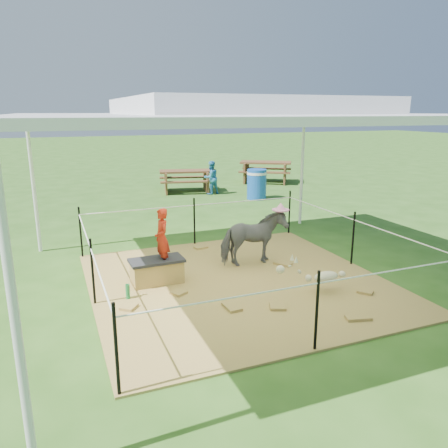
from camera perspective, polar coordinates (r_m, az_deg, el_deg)
name	(u,v)px	position (r m, az deg, el deg)	size (l,w,h in m)	color
ground	(238,283)	(7.19, 1.79, -7.69)	(90.00, 90.00, 0.00)	#2D5919
hay_patch	(238,282)	(7.19, 1.79, -7.58)	(4.60, 4.60, 0.03)	brown
canopy_tent	(239,113)	(6.66, 1.98, 14.29)	(6.30, 6.30, 2.90)	silver
rope_fence	(238,245)	(6.97, 1.83, -2.79)	(4.54, 4.54, 1.00)	black
straw_bale	(157,272)	(7.14, -8.74, -6.23)	(0.80, 0.40, 0.36)	olive
dark_cloth	(157,260)	(7.08, -8.80, -4.71)	(0.85, 0.44, 0.04)	black
woman	(162,232)	(6.96, -8.15, -1.06)	(0.35, 0.23, 0.96)	red
green_bottle	(128,291)	(6.66, -12.47, -8.59)	(0.06, 0.06, 0.22)	#1C7F3B
pony	(253,238)	(7.79, 3.84, -1.90)	(0.53, 1.16, 0.98)	#494A4E
pink_hat	(254,208)	(7.65, 3.92, 2.13)	(0.30, 0.30, 0.14)	pink
foal	(326,275)	(6.86, 13.19, -6.46)	(1.00, 0.56, 0.56)	#C6B891
trash_barrel	(257,184)	(13.90, 4.29, 5.20)	(0.61, 0.61, 0.95)	#1751B3
picnic_table_near	(186,181)	(15.21, -4.98, 5.61)	(1.79, 1.29, 0.75)	brown
picnic_table_far	(265,172)	(17.29, 5.44, 6.79)	(1.95, 1.41, 0.81)	#53381C
distant_person	(211,178)	(14.68, -1.70, 6.06)	(0.54, 0.42, 1.11)	#3283BE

